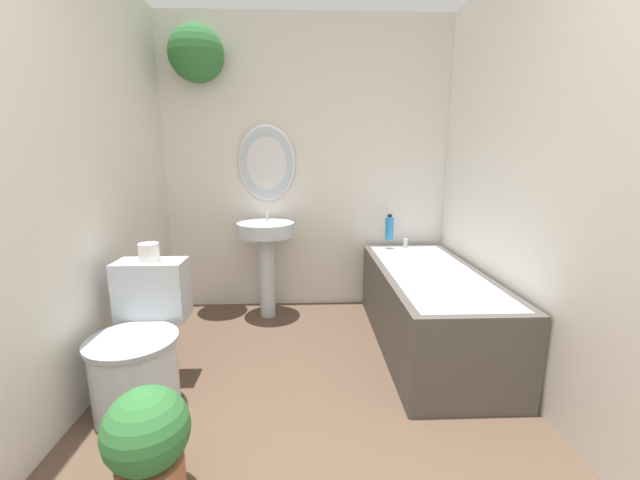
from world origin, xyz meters
TOP-DOWN VIEW (x-y plane):
  - wall_back at (-0.15, 2.90)m, footprint 2.47×0.42m
  - wall_left at (-1.20, 1.45)m, footprint 0.06×3.01m
  - wall_right at (1.20, 1.45)m, footprint 0.06×3.01m
  - toilet at (-0.89, 1.48)m, footprint 0.45×0.63m
  - pedestal_sink at (-0.33, 2.63)m, footprint 0.45×0.45m
  - bathtub at (0.82, 2.06)m, footprint 0.67×1.57m
  - shampoo_bottle at (0.68, 2.73)m, footprint 0.07×0.07m
  - potted_plant at (-0.61, 0.85)m, footprint 0.32×0.32m
  - toilet_paper_roll at (-0.89, 1.71)m, footprint 0.11×0.11m

SIDE VIEW (x-z plane):
  - potted_plant at x=-0.61m, z-range 0.02..0.48m
  - bathtub at x=0.82m, z-range -0.03..0.59m
  - toilet at x=-0.89m, z-range -0.06..0.66m
  - pedestal_sink at x=-0.33m, z-range 0.16..1.04m
  - shampoo_bottle at x=0.68m, z-range 0.61..0.82m
  - toilet_paper_roll at x=-0.89m, z-range 0.72..0.82m
  - wall_left at x=-1.20m, z-range 0.00..2.40m
  - wall_right at x=1.20m, z-range 0.00..2.40m
  - wall_back at x=-0.15m, z-range 0.15..2.55m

